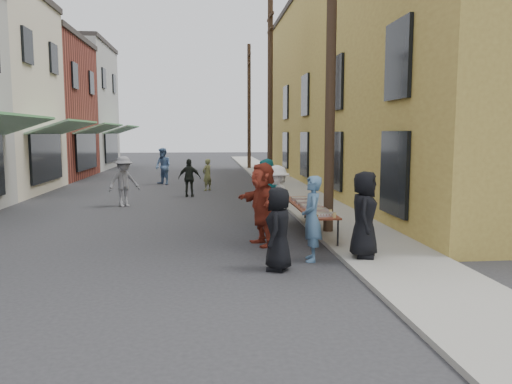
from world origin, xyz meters
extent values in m
plane|color=#28282B|center=(0.00, 0.00, 0.00)|extent=(120.00, 120.00, 0.00)
cube|color=gray|center=(5.00, 15.00, 0.05)|extent=(2.20, 60.00, 0.10)
cube|color=maroon|center=(-10.00, 21.00, 4.00)|extent=(8.00, 8.00, 8.00)
cube|color=gray|center=(-10.00, 29.00, 4.50)|extent=(8.00, 8.00, 9.00)
cube|color=#A18239|center=(11.10, 14.00, 5.00)|extent=(10.00, 28.00, 10.00)
cylinder|color=#2D2116|center=(4.30, 3.00, 4.50)|extent=(0.26, 0.26, 9.00)
cylinder|color=#2D2116|center=(4.30, 15.00, 4.50)|extent=(0.26, 0.26, 9.00)
cylinder|color=#2D2116|center=(4.30, 27.00, 4.50)|extent=(0.26, 0.26, 9.00)
cube|color=maroon|center=(3.80, 3.13, 0.73)|extent=(0.70, 4.00, 0.04)
cylinder|color=black|center=(3.51, 1.25, 0.35)|extent=(0.04, 0.04, 0.71)
cylinder|color=black|center=(4.09, 1.25, 0.35)|extent=(0.04, 0.04, 0.71)
cylinder|color=black|center=(3.51, 5.01, 0.35)|extent=(0.04, 0.04, 0.71)
cylinder|color=black|center=(4.09, 5.01, 0.35)|extent=(0.04, 0.04, 0.71)
cube|color=maroon|center=(3.80, 1.48, 0.79)|extent=(0.50, 0.33, 0.08)
cube|color=#B2B2B7|center=(3.80, 2.13, 0.79)|extent=(0.50, 0.33, 0.08)
cube|color=tan|center=(3.80, 2.83, 0.79)|extent=(0.50, 0.33, 0.08)
cube|color=#B2B2B7|center=(3.80, 3.53, 0.79)|extent=(0.50, 0.33, 0.08)
cube|color=tan|center=(3.80, 4.23, 0.79)|extent=(0.50, 0.33, 0.08)
cylinder|color=#A57F26|center=(3.58, 1.18, 0.79)|extent=(0.07, 0.07, 0.08)
cylinder|color=#A57F26|center=(3.58, 1.28, 0.79)|extent=(0.07, 0.07, 0.08)
cylinder|color=#A57F26|center=(3.58, 1.38, 0.79)|extent=(0.07, 0.07, 0.08)
cylinder|color=tan|center=(4.00, 1.23, 0.81)|extent=(0.08, 0.08, 0.12)
imported|color=black|center=(2.51, -0.23, 0.81)|extent=(0.74, 0.92, 1.62)
imported|color=#4D7195|center=(3.30, 0.39, 0.89)|extent=(0.50, 0.69, 1.78)
imported|color=teal|center=(2.80, 4.05, 0.97)|extent=(1.00, 1.13, 1.94)
imported|color=white|center=(2.96, 3.09, 0.91)|extent=(0.86, 1.27, 1.82)
imported|color=brown|center=(3.09, 5.01, 0.78)|extent=(0.51, 0.96, 1.56)
imported|color=maroon|center=(2.45, 1.97, 0.98)|extent=(1.10, 1.91, 1.97)
imported|color=black|center=(4.35, 0.21, 0.99)|extent=(0.84, 1.01, 1.78)
imported|color=slate|center=(-1.82, 8.65, 0.91)|extent=(1.35, 1.22, 1.82)
imported|color=black|center=(0.45, 11.19, 0.79)|extent=(0.95, 0.45, 1.58)
imported|color=#62663B|center=(1.18, 13.47, 0.73)|extent=(0.62, 0.63, 1.47)
imported|color=#5374A2|center=(-1.07, 16.42, 0.95)|extent=(1.16, 1.16, 1.89)
camera|label=1|loc=(1.14, -9.59, 2.64)|focal=35.00mm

